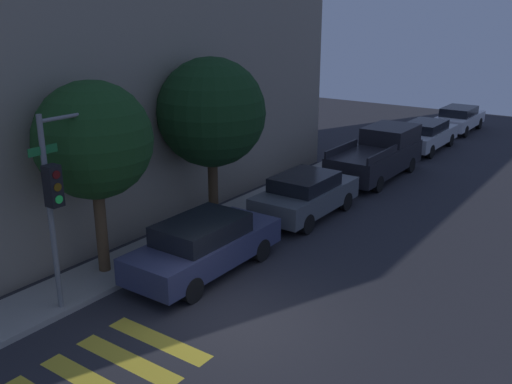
{
  "coord_description": "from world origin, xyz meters",
  "views": [
    {
      "loc": [
        -8.85,
        -6.83,
        6.62
      ],
      "look_at": [
        3.77,
        2.1,
        1.6
      ],
      "focal_mm": 40.0,
      "sensor_mm": 36.0,
      "label": 1
    }
  ],
  "objects_px": {
    "sedan_near_corner": "(204,245)",
    "sedan_tail_of_row": "(459,118)",
    "sedan_far_end": "(426,135)",
    "tree_near_corner": "(93,141)",
    "sedan_middle": "(306,194)",
    "tree_midblock": "(211,113)",
    "pickup_truck": "(379,154)",
    "traffic_light_pole": "(64,176)"
  },
  "relations": [
    {
      "from": "sedan_near_corner",
      "to": "pickup_truck",
      "type": "xyz_separation_m",
      "value": [
        10.97,
        0.0,
        0.16
      ]
    },
    {
      "from": "sedan_near_corner",
      "to": "sedan_tail_of_row",
      "type": "bearing_deg",
      "value": -0.0
    },
    {
      "from": "tree_midblock",
      "to": "sedan_tail_of_row",
      "type": "bearing_deg",
      "value": -6.1
    },
    {
      "from": "pickup_truck",
      "to": "sedan_far_end",
      "type": "height_order",
      "value": "pickup_truck"
    },
    {
      "from": "sedan_far_end",
      "to": "sedan_tail_of_row",
      "type": "bearing_deg",
      "value": 0.0
    },
    {
      "from": "sedan_near_corner",
      "to": "tree_midblock",
      "type": "xyz_separation_m",
      "value": [
        2.86,
        2.03,
        2.81
      ]
    },
    {
      "from": "sedan_tail_of_row",
      "to": "sedan_middle",
      "type": "bearing_deg",
      "value": 180.0
    },
    {
      "from": "sedan_near_corner",
      "to": "tree_midblock",
      "type": "relative_size",
      "value": 0.87
    },
    {
      "from": "tree_near_corner",
      "to": "pickup_truck",
      "type": "bearing_deg",
      "value": -9.2
    },
    {
      "from": "sedan_middle",
      "to": "sedan_far_end",
      "type": "relative_size",
      "value": 0.9
    },
    {
      "from": "sedan_far_end",
      "to": "tree_near_corner",
      "type": "height_order",
      "value": "tree_near_corner"
    },
    {
      "from": "pickup_truck",
      "to": "sedan_tail_of_row",
      "type": "bearing_deg",
      "value": -0.0
    },
    {
      "from": "sedan_far_end",
      "to": "sedan_near_corner",
      "type": "bearing_deg",
      "value": 180.0
    },
    {
      "from": "pickup_truck",
      "to": "sedan_tail_of_row",
      "type": "height_order",
      "value": "pickup_truck"
    },
    {
      "from": "sedan_middle",
      "to": "sedan_tail_of_row",
      "type": "bearing_deg",
      "value": 0.0
    },
    {
      "from": "traffic_light_pole",
      "to": "sedan_middle",
      "type": "height_order",
      "value": "traffic_light_pole"
    },
    {
      "from": "traffic_light_pole",
      "to": "tree_midblock",
      "type": "distance_m",
      "value": 5.99
    },
    {
      "from": "traffic_light_pole",
      "to": "sedan_far_end",
      "type": "height_order",
      "value": "traffic_light_pole"
    },
    {
      "from": "sedan_tail_of_row",
      "to": "tree_near_corner",
      "type": "relative_size",
      "value": 0.88
    },
    {
      "from": "sedan_near_corner",
      "to": "traffic_light_pole",
      "type": "bearing_deg",
      "value": 157.58
    },
    {
      "from": "sedan_far_end",
      "to": "traffic_light_pole",
      "type": "bearing_deg",
      "value": 176.31
    },
    {
      "from": "sedan_far_end",
      "to": "sedan_middle",
      "type": "bearing_deg",
      "value": 180.0
    },
    {
      "from": "sedan_near_corner",
      "to": "sedan_tail_of_row",
      "type": "xyz_separation_m",
      "value": [
        21.91,
        -0.0,
        -0.05
      ]
    },
    {
      "from": "pickup_truck",
      "to": "sedan_far_end",
      "type": "bearing_deg",
      "value": -0.0
    },
    {
      "from": "sedan_middle",
      "to": "tree_midblock",
      "type": "distance_m",
      "value": 4.16
    },
    {
      "from": "sedan_near_corner",
      "to": "sedan_tail_of_row",
      "type": "distance_m",
      "value": 21.91
    },
    {
      "from": "pickup_truck",
      "to": "tree_midblock",
      "type": "relative_size",
      "value": 1.01
    },
    {
      "from": "sedan_near_corner",
      "to": "tree_near_corner",
      "type": "xyz_separation_m",
      "value": [
        -1.6,
        2.03,
        2.77
      ]
    },
    {
      "from": "sedan_near_corner",
      "to": "sedan_far_end",
      "type": "bearing_deg",
      "value": -0.0
    },
    {
      "from": "sedan_far_end",
      "to": "pickup_truck",
      "type": "bearing_deg",
      "value": 180.0
    },
    {
      "from": "sedan_tail_of_row",
      "to": "tree_near_corner",
      "type": "bearing_deg",
      "value": 175.05
    },
    {
      "from": "sedan_near_corner",
      "to": "sedan_far_end",
      "type": "xyz_separation_m",
      "value": [
        16.55,
        -0.0,
        -0.04
      ]
    },
    {
      "from": "tree_near_corner",
      "to": "sedan_near_corner",
      "type": "bearing_deg",
      "value": -51.86
    },
    {
      "from": "pickup_truck",
      "to": "sedan_middle",
      "type": "bearing_deg",
      "value": -180.0
    },
    {
      "from": "traffic_light_pole",
      "to": "tree_near_corner",
      "type": "height_order",
      "value": "tree_near_corner"
    },
    {
      "from": "sedan_tail_of_row",
      "to": "sedan_far_end",
      "type": "bearing_deg",
      "value": 180.0
    },
    {
      "from": "sedan_near_corner",
      "to": "tree_midblock",
      "type": "height_order",
      "value": "tree_midblock"
    },
    {
      "from": "traffic_light_pole",
      "to": "sedan_near_corner",
      "type": "height_order",
      "value": "traffic_light_pole"
    },
    {
      "from": "sedan_tail_of_row",
      "to": "tree_midblock",
      "type": "xyz_separation_m",
      "value": [
        -19.05,
        2.03,
        2.86
      ]
    },
    {
      "from": "sedan_middle",
      "to": "tree_near_corner",
      "type": "distance_m",
      "value": 7.57
    },
    {
      "from": "traffic_light_pole",
      "to": "pickup_truck",
      "type": "height_order",
      "value": "traffic_light_pole"
    },
    {
      "from": "pickup_truck",
      "to": "tree_near_corner",
      "type": "xyz_separation_m",
      "value": [
        -12.56,
        2.03,
        2.61
      ]
    }
  ]
}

